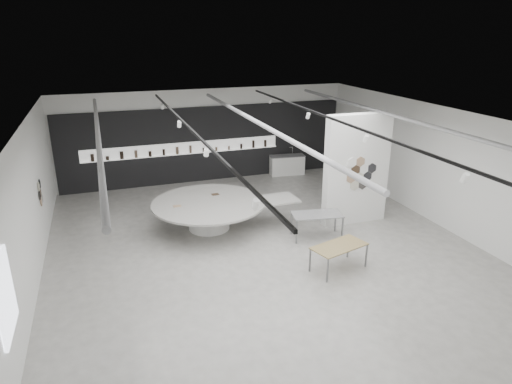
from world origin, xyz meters
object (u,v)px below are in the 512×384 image
object	(u,v)px
sample_table_stone	(317,216)
kitchen_counter	(287,165)
display_island	(211,211)
partition_column	(357,170)
sample_table_wood	(339,247)

from	to	relation	value
sample_table_stone	kitchen_counter	world-z (taller)	kitchen_counter
display_island	partition_column	bearing A→B (deg)	-14.37
display_island	sample_table_wood	xyz separation A→B (m)	(2.54, -3.70, 0.05)
sample_table_wood	sample_table_stone	bearing A→B (deg)	80.42
kitchen_counter	partition_column	bearing A→B (deg)	-82.81
partition_column	sample_table_wood	distance (m)	3.57
sample_table_wood	sample_table_stone	distance (m)	2.01
sample_table_stone	partition_column	bearing A→B (deg)	22.65
sample_table_stone	kitchen_counter	xyz separation A→B (m)	(1.65, 6.26, -0.28)
sample_table_wood	kitchen_counter	size ratio (longest dim) A/B	1.04
partition_column	display_island	distance (m)	4.84
sample_table_stone	sample_table_wood	bearing A→B (deg)	-99.58
kitchen_counter	sample_table_stone	bearing A→B (deg)	-98.11
display_island	sample_table_wood	size ratio (longest dim) A/B	2.86
partition_column	kitchen_counter	bearing A→B (deg)	90.49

